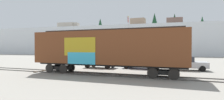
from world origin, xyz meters
The scene contains 8 objects.
ground_plane centered at (0.00, 0.00, 0.00)m, with size 260.00×260.00×0.00m, color gray.
track centered at (0.14, -0.03, 0.04)m, with size 59.97×5.52×0.08m.
freight_car centered at (-0.25, 0.00, 2.56)m, with size 15.02×3.83×4.43m.
flagpole centered at (-0.67, 12.85, 5.14)m, with size 0.26×1.66×7.86m.
hillside centered at (-0.02, 59.96, 5.05)m, with size 127.99×39.74×15.00m.
parked_car_white centered at (-2.90, 5.32, 0.82)m, with size 4.23×2.26×1.65m.
parked_car_blue centered at (2.12, 6.00, 0.85)m, with size 4.51×2.45×1.68m.
parked_car_silver centered at (7.57, 5.87, 0.80)m, with size 4.39×2.03×1.59m.
Camera 1 is at (5.12, -16.68, 2.64)m, focal length 29.18 mm.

